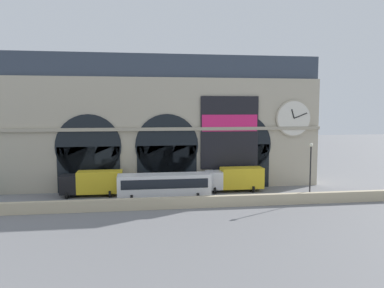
{
  "coord_description": "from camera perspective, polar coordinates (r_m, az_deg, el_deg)",
  "views": [
    {
      "loc": [
        -3.72,
        -44.68,
        10.9
      ],
      "look_at": [
        3.37,
        5.0,
        6.12
      ],
      "focal_mm": 35.19,
      "sensor_mm": 36.0,
      "label": 1
    }
  ],
  "objects": [
    {
      "name": "quay_parapet_wall",
      "position": [
        41.55,
        -2.76,
        -8.9
      ],
      "size": [
        90.0,
        0.7,
        1.24
      ],
      "primitive_type": "cube",
      "color": "#BCAD8C",
      "rests_on": "ground"
    },
    {
      "name": "bus_center",
      "position": [
        45.19,
        -4.22,
        -6.22
      ],
      "size": [
        11.0,
        3.25,
        3.1
      ],
      "color": "white",
      "rests_on": "ground"
    },
    {
      "name": "street_lamp_quayside",
      "position": [
        45.88,
        17.53,
        -2.95
      ],
      "size": [
        0.44,
        0.44,
        6.9
      ],
      "color": "black",
      "rests_on": "ground"
    },
    {
      "name": "station_building",
      "position": [
        52.24,
        -3.97,
        3.11
      ],
      "size": [
        42.61,
        5.22,
        18.08
      ],
      "color": "#B2A891",
      "rests_on": "ground"
    },
    {
      "name": "box_truck_mideast",
      "position": [
        50.0,
        6.55,
        -5.2
      ],
      "size": [
        7.5,
        2.91,
        3.12
      ],
      "color": "white",
      "rests_on": "ground"
    },
    {
      "name": "ground_plane",
      "position": [
        46.14,
        -3.3,
        -8.24
      ],
      "size": [
        200.0,
        200.0,
        0.0
      ],
      "primitive_type": "plane",
      "color": "slate"
    },
    {
      "name": "box_truck_midwest",
      "position": [
        48.54,
        -14.82,
        -5.67
      ],
      "size": [
        7.5,
        2.91,
        3.12
      ],
      "color": "black",
      "rests_on": "ground"
    }
  ]
}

